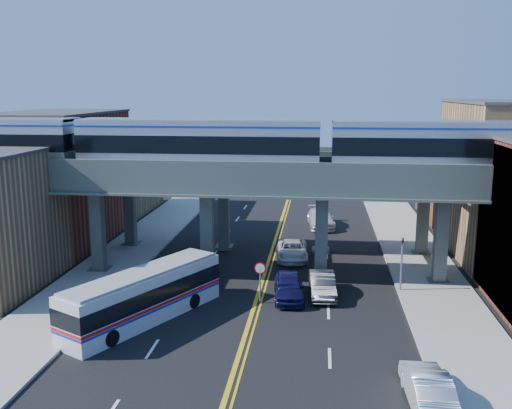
# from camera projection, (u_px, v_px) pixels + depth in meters

# --- Properties ---
(ground) EXTENTS (120.00, 120.00, 0.00)m
(ground) POSITION_uv_depth(u_px,v_px,m) (249.00, 322.00, 32.48)
(ground) COLOR black
(ground) RESTS_ON ground
(sidewalk_west) EXTENTS (5.00, 70.00, 0.16)m
(sidewalk_west) POSITION_uv_depth(u_px,v_px,m) (116.00, 262.00, 43.49)
(sidewalk_west) COLOR gray
(sidewalk_west) RESTS_ON ground
(sidewalk_east) EXTENTS (5.00, 70.00, 0.16)m
(sidewalk_east) POSITION_uv_depth(u_px,v_px,m) (425.00, 273.00, 40.92)
(sidewalk_east) COLOR gray
(sidewalk_east) RESTS_ON ground
(building_west_b) EXTENTS (8.00, 14.00, 11.00)m
(building_west_b) POSITION_uv_depth(u_px,v_px,m) (59.00, 178.00, 49.04)
(building_west_b) COLOR brown
(building_west_b) RESTS_ON ground
(building_west_c) EXTENTS (8.00, 10.00, 8.00)m
(building_west_c) POSITION_uv_depth(u_px,v_px,m) (114.00, 174.00, 62.00)
(building_west_c) COLOR #95784D
(building_west_c) RESTS_ON ground
(building_east_b) EXTENTS (8.00, 14.00, 12.00)m
(building_east_b) POSITION_uv_depth(u_px,v_px,m) (508.00, 180.00, 44.82)
(building_east_b) COLOR #95784D
(building_east_b) RESTS_ON ground
(building_east_c) EXTENTS (8.00, 10.00, 9.00)m
(building_east_c) POSITION_uv_depth(u_px,v_px,m) (466.00, 175.00, 57.78)
(building_east_c) COLOR brown
(building_east_c) RESTS_ON ground
(mural_panel) EXTENTS (0.10, 9.50, 9.50)m
(mural_panel) POSITION_uv_depth(u_px,v_px,m) (500.00, 231.00, 33.82)
(mural_panel) COLOR teal
(mural_panel) RESTS_ON ground
(elevated_viaduct_near) EXTENTS (52.00, 3.60, 7.40)m
(elevated_viaduct_near) POSITION_uv_depth(u_px,v_px,m) (264.00, 187.00, 38.99)
(elevated_viaduct_near) COLOR #47524E
(elevated_viaduct_near) RESTS_ON ground
(elevated_viaduct_far) EXTENTS (52.00, 3.60, 7.40)m
(elevated_viaduct_far) POSITION_uv_depth(u_px,v_px,m) (272.00, 172.00, 45.81)
(elevated_viaduct_far) COLOR #47524E
(elevated_viaduct_far) RESTS_ON ground
(transit_train) EXTENTS (50.76, 3.18, 3.72)m
(transit_train) POSITION_uv_depth(u_px,v_px,m) (199.00, 143.00, 38.91)
(transit_train) COLOR black
(transit_train) RESTS_ON elevated_viaduct_near
(stop_sign) EXTENTS (0.76, 0.09, 2.63)m
(stop_sign) POSITION_uv_depth(u_px,v_px,m) (260.00, 276.00, 35.02)
(stop_sign) COLOR slate
(stop_sign) RESTS_ON ground
(traffic_signal) EXTENTS (0.15, 0.18, 4.10)m
(traffic_signal) POSITION_uv_depth(u_px,v_px,m) (402.00, 258.00, 36.85)
(traffic_signal) COLOR slate
(traffic_signal) RESTS_ON ground
(transit_bus) EXTENTS (7.21, 10.61, 2.77)m
(transit_bus) POSITION_uv_depth(u_px,v_px,m) (144.00, 296.00, 32.50)
(transit_bus) COLOR silver
(transit_bus) RESTS_ON ground
(car_lane_a) EXTENTS (2.28, 4.79, 1.58)m
(car_lane_a) POSITION_uv_depth(u_px,v_px,m) (289.00, 287.00, 35.99)
(car_lane_a) COLOR #11103D
(car_lane_a) RESTS_ON ground
(car_lane_b) EXTENTS (1.87, 4.56, 1.47)m
(car_lane_b) POSITION_uv_depth(u_px,v_px,m) (322.00, 285.00, 36.48)
(car_lane_b) COLOR #2F2F32
(car_lane_b) RESTS_ON ground
(car_lane_c) EXTENTS (2.65, 5.16, 1.39)m
(car_lane_c) POSITION_uv_depth(u_px,v_px,m) (292.00, 250.00, 44.43)
(car_lane_c) COLOR silver
(car_lane_c) RESTS_ON ground
(car_lane_d) EXTENTS (2.91, 5.97, 1.67)m
(car_lane_d) POSITION_uv_depth(u_px,v_px,m) (321.00, 218.00, 54.89)
(car_lane_d) COLOR silver
(car_lane_d) RESTS_ON ground
(car_parked_curb) EXTENTS (1.82, 4.72, 1.54)m
(car_parked_curb) POSITION_uv_depth(u_px,v_px,m) (427.00, 387.00, 23.86)
(car_parked_curb) COLOR #B9BABF
(car_parked_curb) RESTS_ON ground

